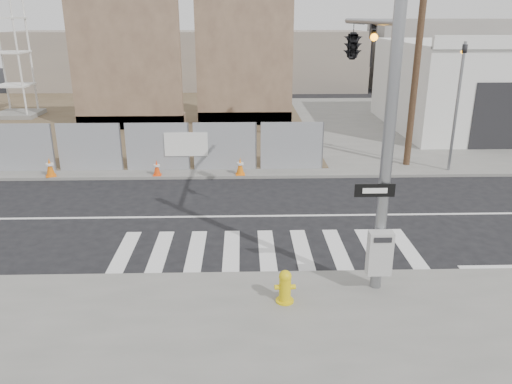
{
  "coord_description": "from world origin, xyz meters",
  "views": [
    {
      "loc": [
        -0.66,
        -15.25,
        6.26
      ],
      "look_at": [
        -0.28,
        -1.55,
        1.4
      ],
      "focal_mm": 35.0,
      "sensor_mm": 36.0,
      "label": 1
    }
  ],
  "objects_px": {
    "fire_hydrant": "(285,286)",
    "auto_shop": "(501,85)",
    "traffic_cone_c": "(157,168)",
    "signal_pole": "(363,76)",
    "traffic_cone_b": "(50,167)",
    "traffic_cone_d": "(240,166)"
  },
  "relations": [
    {
      "from": "auto_shop",
      "to": "traffic_cone_c",
      "type": "height_order",
      "value": "auto_shop"
    },
    {
      "from": "signal_pole",
      "to": "auto_shop",
      "type": "distance_m",
      "value": 19.04
    },
    {
      "from": "traffic_cone_c",
      "to": "fire_hydrant",
      "type": "bearing_deg",
      "value": -65.4
    },
    {
      "from": "signal_pole",
      "to": "auto_shop",
      "type": "height_order",
      "value": "signal_pole"
    },
    {
      "from": "signal_pole",
      "to": "fire_hydrant",
      "type": "distance_m",
      "value": 5.88
    },
    {
      "from": "fire_hydrant",
      "to": "traffic_cone_d",
      "type": "distance_m",
      "value": 9.69
    },
    {
      "from": "fire_hydrant",
      "to": "traffic_cone_b",
      "type": "relative_size",
      "value": 1.02
    },
    {
      "from": "auto_shop",
      "to": "traffic_cone_b",
      "type": "relative_size",
      "value": 15.61
    },
    {
      "from": "auto_shop",
      "to": "fire_hydrant",
      "type": "bearing_deg",
      "value": -126.76
    },
    {
      "from": "signal_pole",
      "to": "auto_shop",
      "type": "relative_size",
      "value": 0.58
    },
    {
      "from": "auto_shop",
      "to": "traffic_cone_c",
      "type": "bearing_deg",
      "value": -154.26
    },
    {
      "from": "auto_shop",
      "to": "traffic_cone_d",
      "type": "relative_size",
      "value": 16.68
    },
    {
      "from": "auto_shop",
      "to": "traffic_cone_c",
      "type": "relative_size",
      "value": 18.8
    },
    {
      "from": "traffic_cone_b",
      "to": "traffic_cone_c",
      "type": "relative_size",
      "value": 1.2
    },
    {
      "from": "traffic_cone_d",
      "to": "traffic_cone_c",
      "type": "bearing_deg",
      "value": 180.0
    },
    {
      "from": "signal_pole",
      "to": "traffic_cone_c",
      "type": "relative_size",
      "value": 10.97
    },
    {
      "from": "signal_pole",
      "to": "traffic_cone_b",
      "type": "bearing_deg",
      "value": 150.16
    },
    {
      "from": "auto_shop",
      "to": "signal_pole",
      "type": "bearing_deg",
      "value": -127.46
    },
    {
      "from": "auto_shop",
      "to": "traffic_cone_c",
      "type": "xyz_separation_m",
      "value": [
        -18.14,
        -8.75,
        -2.1
      ]
    },
    {
      "from": "traffic_cone_c",
      "to": "auto_shop",
      "type": "bearing_deg",
      "value": 25.74
    },
    {
      "from": "fire_hydrant",
      "to": "auto_shop",
      "type": "bearing_deg",
      "value": 47.02
    },
    {
      "from": "signal_pole",
      "to": "traffic_cone_b",
      "type": "distance_m",
      "value": 13.3
    }
  ]
}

